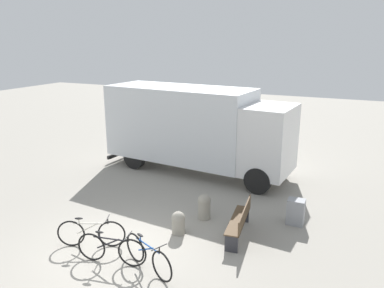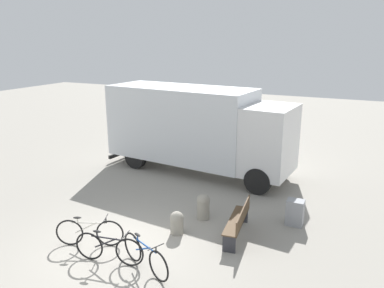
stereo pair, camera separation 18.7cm
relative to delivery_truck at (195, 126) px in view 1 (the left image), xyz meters
The scene contains 9 objects.
ground_plane 6.83m from the delivery_truck, 84.50° to the right, with size 60.00×60.00×0.00m, color gray.
delivery_truck is the anchor object (origin of this frame).
park_bench 5.76m from the delivery_truck, 52.93° to the right, with size 0.62×1.89×0.89m.
bicycle_near 6.77m from the delivery_truck, 90.47° to the right, with size 1.69×0.77×0.83m.
bicycle_middle 7.24m from the delivery_truck, 82.68° to the right, with size 1.80×0.48×0.83m.
bicycle_far 7.31m from the delivery_truck, 74.93° to the right, with size 1.68×0.78×0.83m.
bollard_near_bench 5.55m from the delivery_truck, 70.98° to the right, with size 0.39×0.39×0.67m.
bollard_far_bench 4.63m from the delivery_truck, 62.24° to the right, with size 0.40×0.40×0.80m.
utility_box 5.78m from the delivery_truck, 33.63° to the right, with size 0.50×0.38×0.78m.
Camera 1 is at (5.38, -7.03, 5.30)m, focal length 35.00 mm.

